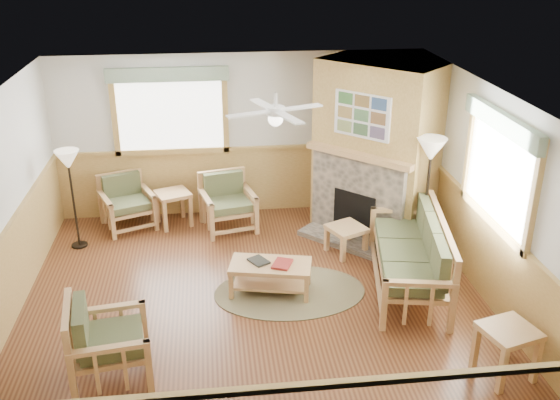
{
  "coord_description": "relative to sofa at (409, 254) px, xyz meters",
  "views": [
    {
      "loc": [
        -0.48,
        -6.86,
        4.43
      ],
      "look_at": [
        0.4,
        0.7,
        1.15
      ],
      "focal_mm": 40.0,
      "sensor_mm": 36.0,
      "label": 1
    }
  ],
  "objects": [
    {
      "name": "window_back",
      "position": [
        -3.17,
        2.75,
        2.04
      ],
      "size": [
        1.9,
        0.16,
        1.5
      ],
      "primitive_type": null,
      "color": "white",
      "rests_on": "wall_back"
    },
    {
      "name": "wall_right",
      "position": [
        0.93,
        -0.21,
        0.86
      ],
      "size": [
        0.02,
        6.0,
        2.7
      ],
      "primitive_type": "cube",
      "color": "silver",
      "rests_on": "floor"
    },
    {
      "name": "window_right",
      "position": [
        0.89,
        -0.41,
        2.04
      ],
      "size": [
        0.16,
        1.9,
        1.5
      ],
      "primitive_type": null,
      "color": "white",
      "rests_on": "wall_right"
    },
    {
      "name": "end_table_chairs",
      "position": [
        -3.2,
        2.34,
        -0.21
      ],
      "size": [
        0.65,
        0.64,
        0.57
      ],
      "primitive_type": null,
      "rotation": [
        0.0,
        0.0,
        0.37
      ],
      "color": "tan",
      "rests_on": "floor"
    },
    {
      "name": "sofa",
      "position": [
        0.0,
        0.0,
        0.0
      ],
      "size": [
        2.27,
        1.26,
        0.99
      ],
      "primitive_type": null,
      "rotation": [
        0.0,
        0.0,
        -1.76
      ],
      "color": "tan",
      "rests_on": "floor"
    },
    {
      "name": "footstool",
      "position": [
        -0.61,
        1.05,
        -0.28
      ],
      "size": [
        0.65,
        0.65,
        0.43
      ],
      "primitive_type": null,
      "rotation": [
        0.0,
        0.0,
        0.43
      ],
      "color": "tan",
      "rests_on": "floor"
    },
    {
      "name": "armchair_back_left",
      "position": [
        -3.93,
        2.34,
        -0.07
      ],
      "size": [
        0.99,
        0.99,
        0.85
      ],
      "primitive_type": null,
      "rotation": [
        0.0,
        0.0,
        0.39
      ],
      "color": "tan",
      "rests_on": "floor"
    },
    {
      "name": "armchair_left",
      "position": [
        -3.71,
        -1.43,
        -0.03
      ],
      "size": [
        0.93,
        0.93,
        0.92
      ],
      "primitive_type": null,
      "rotation": [
        0.0,
        0.0,
        1.72
      ],
      "color": "tan",
      "rests_on": "floor"
    },
    {
      "name": "braided_rug",
      "position": [
        -1.59,
        0.04,
        -0.49
      ],
      "size": [
        2.52,
        2.52,
        0.01
      ],
      "primitive_type": "cylinder",
      "rotation": [
        0.0,
        0.0,
        -0.29
      ],
      "color": "brown",
      "rests_on": "floor"
    },
    {
      "name": "book_red",
      "position": [
        -1.69,
        0.03,
        -0.04
      ],
      "size": [
        0.32,
        0.36,
        0.03
      ],
      "primitive_type": "cube",
      "rotation": [
        0.0,
        0.0,
        -0.41
      ],
      "color": "maroon",
      "rests_on": "coffee_table"
    },
    {
      "name": "armchair_back_right",
      "position": [
        -2.32,
        2.1,
        -0.05
      ],
      "size": [
        0.95,
        0.95,
        0.88
      ],
      "primitive_type": null,
      "rotation": [
        0.0,
        0.0,
        0.23
      ],
      "color": "tan",
      "rests_on": "floor"
    },
    {
      "name": "floor_lamp_left",
      "position": [
        -4.62,
        1.74,
        0.28
      ],
      "size": [
        0.46,
        0.46,
        1.55
      ],
      "primitive_type": null,
      "rotation": [
        0.0,
        0.0,
        -0.35
      ],
      "color": "black",
      "rests_on": "floor"
    },
    {
      "name": "floor_lamp_right",
      "position": [
        0.48,
        0.83,
        0.42
      ],
      "size": [
        0.48,
        0.48,
        1.84
      ],
      "primitive_type": null,
      "rotation": [
        0.0,
        0.0,
        -0.16
      ],
      "color": "black",
      "rests_on": "floor"
    },
    {
      "name": "coffee_table",
      "position": [
        -1.84,
        0.08,
        -0.28
      ],
      "size": [
        1.15,
        0.75,
        0.42
      ],
      "primitive_type": null,
      "rotation": [
        0.0,
        0.0,
        -0.22
      ],
      "color": "tan",
      "rests_on": "floor"
    },
    {
      "name": "ceiling_fan",
      "position": [
        -1.77,
        0.09,
        2.17
      ],
      "size": [
        1.59,
        1.59,
        0.36
      ],
      "primitive_type": null,
      "rotation": [
        0.0,
        0.0,
        0.35
      ],
      "color": "white",
      "rests_on": "ceiling"
    },
    {
      "name": "wall_back",
      "position": [
        -2.07,
        2.79,
        0.86
      ],
      "size": [
        6.0,
        0.02,
        2.7
      ],
      "primitive_type": "cube",
      "color": "silver",
      "rests_on": "floor"
    },
    {
      "name": "wall_front",
      "position": [
        -2.07,
        -3.21,
        0.86
      ],
      "size": [
        6.0,
        0.02,
        2.7
      ],
      "primitive_type": "cube",
      "color": "silver",
      "rests_on": "floor"
    },
    {
      "name": "fireplace",
      "position": [
        -0.02,
        1.84,
        0.86
      ],
      "size": [
        3.11,
        3.11,
        2.7
      ],
      "primitive_type": null,
      "rotation": [
        0.0,
        0.0,
        -0.79
      ],
      "color": "#AD8847",
      "rests_on": "floor"
    },
    {
      "name": "end_table_sofa",
      "position": [
        0.48,
        -1.91,
        -0.19
      ],
      "size": [
        0.66,
        0.64,
        0.6
      ],
      "primitive_type": null,
      "rotation": [
        0.0,
        0.0,
        0.27
      ],
      "color": "tan",
      "rests_on": "floor"
    },
    {
      "name": "wainscot",
      "position": [
        -2.07,
        -0.21,
        0.06
      ],
      "size": [
        6.0,
        6.0,
        1.1
      ],
      "primitive_type": null,
      "color": "#AD8847",
      "rests_on": "floor"
    },
    {
      "name": "ceiling",
      "position": [
        -2.07,
        -0.21,
        2.21
      ],
      "size": [
        6.0,
        6.0,
        0.01
      ],
      "primitive_type": "cube",
      "color": "white",
      "rests_on": "floor"
    },
    {
      "name": "floor",
      "position": [
        -2.07,
        -0.21,
        -0.5
      ],
      "size": [
        6.0,
        6.0,
        0.01
      ],
      "primitive_type": "cube",
      "color": "#582F18",
      "rests_on": "ground"
    },
    {
      "name": "book_dark",
      "position": [
        -1.99,
        0.15,
        -0.04
      ],
      "size": [
        0.31,
        0.33,
        0.03
      ],
      "primitive_type": "cube",
      "rotation": [
        0.0,
        0.0,
        0.53
      ],
      "color": "black",
      "rests_on": "coffee_table"
    }
  ]
}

